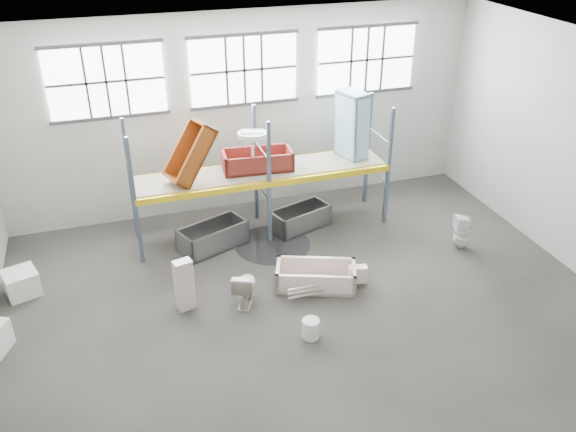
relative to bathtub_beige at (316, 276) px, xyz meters
name	(u,v)px	position (x,y,z in m)	size (l,w,h in m)	color
floor	(311,314)	(-0.40, -0.82, -0.29)	(12.00, 10.00, 0.10)	#4E4A43
ceiling	(317,58)	(-0.40, -0.82, 4.81)	(12.00, 10.00, 0.10)	silver
wall_back	(244,113)	(-0.40, 4.23, 2.26)	(12.00, 0.10, 5.00)	#A7A69A
wall_front	(471,401)	(-0.40, -5.87, 2.26)	(12.00, 0.10, 5.00)	#A3A297
window_left	(106,82)	(-3.60, 4.12, 3.36)	(2.60, 0.04, 1.60)	white
window_mid	(244,70)	(-0.40, 4.12, 3.36)	(2.60, 0.04, 1.60)	white
window_right	(366,60)	(2.80, 4.12, 3.36)	(2.60, 0.04, 1.60)	white
rack_upright_la	(135,203)	(-3.40, 2.08, 1.26)	(0.08, 0.08, 3.00)	slate
rack_upright_lb	(130,180)	(-3.40, 3.28, 1.26)	(0.08, 0.08, 3.00)	slate
rack_upright_ma	(269,184)	(-0.40, 2.08, 1.26)	(0.08, 0.08, 3.00)	slate
rack_upright_mb	(255,164)	(-0.40, 3.28, 1.26)	(0.08, 0.08, 3.00)	slate
rack_upright_ra	(388,168)	(2.60, 2.08, 1.26)	(0.08, 0.08, 3.00)	slate
rack_upright_rb	(368,149)	(2.60, 3.28, 1.26)	(0.08, 0.08, 3.00)	slate
rack_beam_front	(269,184)	(-0.40, 2.08, 1.26)	(6.00, 0.10, 0.14)	yellow
rack_beam_back	(255,164)	(-0.40, 3.28, 1.26)	(6.00, 0.10, 0.14)	yellow
shelf_deck	(262,171)	(-0.40, 2.68, 1.34)	(5.90, 1.10, 0.03)	gray
wet_patch	(272,245)	(-0.40, 1.88, -0.24)	(1.80, 1.80, 0.00)	black
bathtub_beige	(316,276)	(0.00, 0.00, 0.00)	(1.67, 0.78, 0.49)	beige
cistern_spare	(358,274)	(0.85, -0.25, 0.04)	(0.39, 0.19, 0.37)	beige
sink_in_tub	(318,286)	(-0.05, -0.25, -0.08)	(0.44, 0.44, 0.15)	beige
toilet_beige	(245,287)	(-1.56, -0.10, 0.14)	(0.43, 0.76, 0.77)	beige
cistern_tall	(184,285)	(-2.74, 0.09, 0.31)	(0.36, 0.23, 1.11)	beige
toilet_white	(462,232)	(3.77, 0.41, 0.18)	(0.38, 0.39, 0.84)	white
steel_tub_left	(213,236)	(-1.74, 2.21, 0.04)	(1.57, 0.73, 0.58)	#939599
steel_tub_right	(300,218)	(0.50, 2.46, 0.02)	(1.46, 0.68, 0.53)	#94969A
rust_tub_flat	(257,160)	(-0.48, 2.77, 1.58)	(1.62, 0.76, 0.46)	maroon
rust_tub_tilted	(190,153)	(-2.06, 2.56, 2.05)	(1.44, 0.67, 0.40)	#9A4611
sink_on_shelf	(253,155)	(-0.66, 2.49, 1.85)	(0.66, 0.51, 0.59)	white
blue_tub_upright	(352,125)	(1.91, 2.82, 2.15)	(1.66, 0.78, 0.47)	#89BCD2
bucket	(311,329)	(-0.66, -1.53, -0.05)	(0.33, 0.33, 0.39)	silver
carton_far	(21,283)	(-5.89, 1.61, 0.02)	(0.64, 0.64, 0.53)	silver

